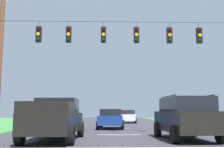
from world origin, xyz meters
TOP-DOWN VIEW (x-y plane):
  - stop_bar_stripe at (0.00, 3.75)m, footprint 13.31×0.45m
  - lane_dash_0 at (0.00, 9.75)m, footprint 2.50×0.15m
  - lane_dash_1 at (0.00, 16.23)m, footprint 2.50×0.15m
  - lane_dash_2 at (0.00, 23.72)m, footprint 2.50×0.15m
  - lane_dash_3 at (0.00, 30.88)m, footprint 2.50×0.15m
  - lane_dash_4 at (0.00, 37.76)m, footprint 2.50×0.15m
  - overhead_signal_span at (0.18, 9.85)m, footprint 16.22×0.31m
  - pickup_truck at (-3.13, 6.70)m, footprint 2.38×5.44m
  - suv_black at (3.00, 6.82)m, footprint 2.32×4.85m
  - distant_car_crossing_white at (-6.92, 26.99)m, footprint 2.11×4.35m
  - distant_car_oncoming at (1.98, 27.01)m, footprint 2.34×4.45m
  - distant_car_far_parked at (-0.30, 15.75)m, footprint 2.30×4.43m
  - utility_pole_near_left at (-8.32, 13.25)m, footprint 0.33×1.79m

SIDE VIEW (x-z plane):
  - stop_bar_stripe at x=0.00m, z-range 0.00..0.01m
  - lane_dash_0 at x=0.00m, z-range 0.00..0.01m
  - lane_dash_1 at x=0.00m, z-range 0.00..0.01m
  - lane_dash_2 at x=0.00m, z-range 0.00..0.01m
  - lane_dash_3 at x=0.00m, z-range 0.00..0.01m
  - lane_dash_4 at x=0.00m, z-range 0.00..0.01m
  - distant_car_crossing_white at x=-6.92m, z-range 0.03..1.55m
  - distant_car_oncoming at x=1.98m, z-range 0.03..1.55m
  - distant_car_far_parked at x=-0.30m, z-range 0.03..1.55m
  - pickup_truck at x=-3.13m, z-range -0.01..1.94m
  - suv_black at x=3.00m, z-range 0.03..2.09m
  - overhead_signal_span at x=0.18m, z-range 0.61..7.90m
  - utility_pole_near_left at x=-8.32m, z-range -0.05..11.40m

